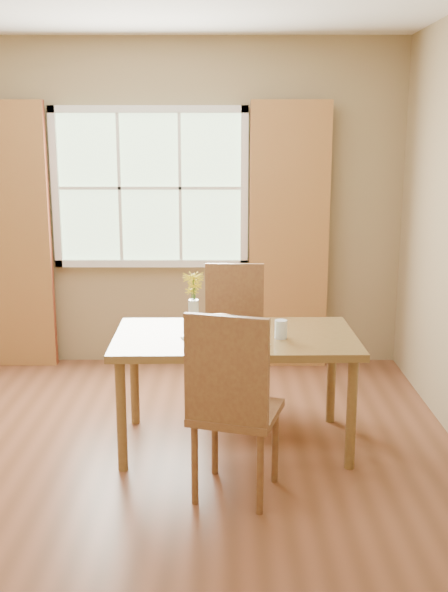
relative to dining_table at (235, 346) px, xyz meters
name	(u,v)px	position (x,y,z in m)	size (l,w,h in m)	color
room	(115,238)	(-0.69, -0.20, 0.70)	(4.24, 3.84, 2.74)	brown
window	(150,188)	(-0.69, 1.67, 0.85)	(1.62, 0.06, 1.32)	#A7CD9B
curtain_left	(11,237)	(-1.84, 1.58, 0.45)	(0.65, 0.08, 2.20)	maroon
curtain_right	(289,238)	(0.46, 1.58, 0.45)	(0.65, 0.08, 2.20)	maroon
dining_table	(235,346)	(0.00, 0.00, 0.00)	(1.50, 0.87, 0.72)	brown
chair_near	(232,400)	(-0.03, -0.71, -0.07)	(0.54, 0.54, 1.05)	brown
chair_far	(234,329)	(0.00, 0.71, -0.09)	(0.44, 0.44, 1.02)	brown
placemat	(225,341)	(-0.06, -0.14, 0.08)	(0.45, 0.33, 0.01)	beige
plate	(225,339)	(-0.06, -0.14, 0.09)	(0.26, 0.26, 0.01)	#B9DB36
croissant_sandwich	(220,325)	(-0.09, -0.08, 0.16)	(0.19, 0.14, 0.14)	#F6A954
water_glass	(281,330)	(0.28, -0.07, 0.13)	(0.08, 0.08, 0.11)	silver
flower_vase	(194,293)	(-0.26, 0.23, 0.29)	(0.14, 0.14, 0.34)	silver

